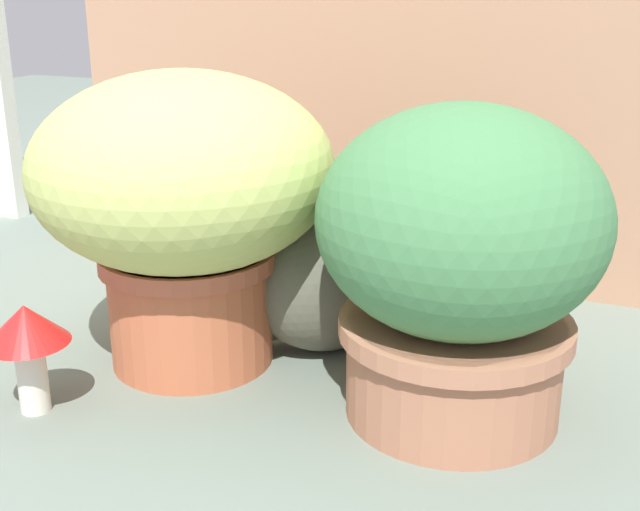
{
  "coord_description": "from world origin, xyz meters",
  "views": [
    {
      "loc": [
        0.6,
        -0.92,
        0.55
      ],
      "look_at": [
        0.17,
        0.06,
        0.18
      ],
      "focal_mm": 45.19,
      "sensor_mm": 36.0,
      "label": 1
    }
  ],
  "objects_px": {
    "grass_planter": "(185,195)",
    "cat": "(342,272)",
    "leafy_planter": "(459,257)",
    "mushroom_ornament_red": "(27,334)"
  },
  "relations": [
    {
      "from": "leafy_planter",
      "to": "mushroom_ornament_red",
      "type": "bearing_deg",
      "value": -157.3
    },
    {
      "from": "leafy_planter",
      "to": "cat",
      "type": "xyz_separation_m",
      "value": [
        -0.21,
        0.14,
        -0.1
      ]
    },
    {
      "from": "cat",
      "to": "mushroom_ornament_red",
      "type": "height_order",
      "value": "cat"
    },
    {
      "from": "leafy_planter",
      "to": "cat",
      "type": "height_order",
      "value": "leafy_planter"
    },
    {
      "from": "cat",
      "to": "leafy_planter",
      "type": "bearing_deg",
      "value": -32.99
    },
    {
      "from": "mushroom_ornament_red",
      "to": "grass_planter",
      "type": "bearing_deg",
      "value": 62.86
    },
    {
      "from": "cat",
      "to": "mushroom_ornament_red",
      "type": "relative_size",
      "value": 2.22
    },
    {
      "from": "cat",
      "to": "mushroom_ornament_red",
      "type": "xyz_separation_m",
      "value": [
        -0.3,
        -0.35,
        -0.01
      ]
    },
    {
      "from": "leafy_planter",
      "to": "cat",
      "type": "relative_size",
      "value": 1.22
    },
    {
      "from": "grass_planter",
      "to": "cat",
      "type": "distance_m",
      "value": 0.27
    }
  ]
}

